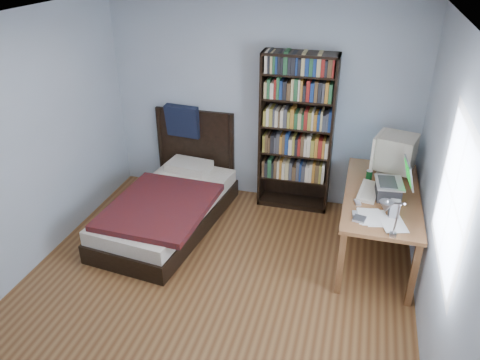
# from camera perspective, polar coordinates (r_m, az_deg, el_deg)

# --- Properties ---
(room) EXTENTS (4.20, 4.24, 2.50)m
(room) POSITION_cam_1_polar(r_m,az_deg,el_deg) (3.91, -3.93, -0.15)
(room) COLOR brown
(room) RESTS_ON ground
(desk) EXTENTS (0.75, 1.61, 0.73)m
(desk) POSITION_cam_1_polar(r_m,az_deg,el_deg) (5.54, 16.52, -2.25)
(desk) COLOR brown
(desk) RESTS_ON floor
(crt_monitor) EXTENTS (0.49, 0.46, 0.47)m
(crt_monitor) POSITION_cam_1_polar(r_m,az_deg,el_deg) (5.32, 18.26, 3.22)
(crt_monitor) COLOR #C0B69F
(crt_monitor) RESTS_ON desk
(laptop) EXTENTS (0.37, 0.37, 0.42)m
(laptop) POSITION_cam_1_polar(r_m,az_deg,el_deg) (4.89, 17.89, -0.88)
(laptop) COLOR #2D2D30
(laptop) RESTS_ON desk
(desk_lamp) EXTENTS (0.21, 0.47, 0.56)m
(desk_lamp) POSITION_cam_1_polar(r_m,az_deg,el_deg) (3.82, 17.57, -3.48)
(desk_lamp) COLOR #99999E
(desk_lamp) RESTS_ON desk
(keyboard) EXTENTS (0.24, 0.48, 0.04)m
(keyboard) POSITION_cam_1_polar(r_m,az_deg,el_deg) (4.97, 15.39, -1.35)
(keyboard) COLOR beige
(keyboard) RESTS_ON desk
(speaker) EXTENTS (0.09, 0.09, 0.17)m
(speaker) POSITION_cam_1_polar(r_m,az_deg,el_deg) (4.58, 18.33, -3.37)
(speaker) COLOR gray
(speaker) RESTS_ON desk
(soda_can) EXTENTS (0.06, 0.06, 0.12)m
(soda_can) POSITION_cam_1_polar(r_m,az_deg,el_deg) (5.19, 15.45, 0.50)
(soda_can) COLOR #083A16
(soda_can) RESTS_ON desk
(mouse) EXTENTS (0.06, 0.11, 0.04)m
(mouse) POSITION_cam_1_polar(r_m,az_deg,el_deg) (5.24, 17.08, 0.02)
(mouse) COLOR silver
(mouse) RESTS_ON desk
(phone_silver) EXTENTS (0.08, 0.11, 0.02)m
(phone_silver) POSITION_cam_1_polar(r_m,az_deg,el_deg) (4.75, 14.12, -2.63)
(phone_silver) COLOR silver
(phone_silver) RESTS_ON desk
(phone_grey) EXTENTS (0.06, 0.10, 0.02)m
(phone_grey) POSITION_cam_1_polar(r_m,az_deg,el_deg) (4.55, 13.85, -4.03)
(phone_grey) COLOR gray
(phone_grey) RESTS_ON desk
(external_drive) EXTENTS (0.13, 0.13, 0.02)m
(external_drive) POSITION_cam_1_polar(r_m,az_deg,el_deg) (4.48, 14.34, -4.64)
(external_drive) COLOR gray
(external_drive) RESTS_ON desk
(bookshelf) EXTENTS (0.87, 0.30, 1.93)m
(bookshelf) POSITION_cam_1_polar(r_m,az_deg,el_deg) (5.65, 6.87, 5.63)
(bookshelf) COLOR black
(bookshelf) RESTS_ON floor
(bed) EXTENTS (1.21, 2.12, 1.16)m
(bed) POSITION_cam_1_polar(r_m,az_deg,el_deg) (5.61, -8.50, -2.81)
(bed) COLOR black
(bed) RESTS_ON floor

